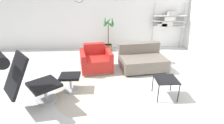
{
  "coord_description": "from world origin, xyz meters",
  "views": [
    {
      "loc": [
        0.04,
        -3.79,
        2.17
      ],
      "look_at": [
        0.23,
        0.06,
        0.55
      ],
      "focal_mm": 28.0,
      "sensor_mm": 36.0,
      "label": 1
    }
  ],
  "objects_px": {
    "armchair_red": "(96,61)",
    "couch_low": "(142,60)",
    "lounge_chair": "(22,75)",
    "side_table": "(166,81)",
    "shelf_unit": "(168,21)",
    "ottoman": "(70,79)",
    "potted_plant": "(108,36)"
  },
  "relations": [
    {
      "from": "armchair_red",
      "to": "couch_low",
      "type": "bearing_deg",
      "value": 172.4
    },
    {
      "from": "lounge_chair",
      "to": "armchair_red",
      "type": "height_order",
      "value": "lounge_chair"
    },
    {
      "from": "side_table",
      "to": "shelf_unit",
      "type": "height_order",
      "value": "shelf_unit"
    },
    {
      "from": "lounge_chair",
      "to": "ottoman",
      "type": "distance_m",
      "value": 1.04
    },
    {
      "from": "potted_plant",
      "to": "shelf_unit",
      "type": "height_order",
      "value": "shelf_unit"
    },
    {
      "from": "lounge_chair",
      "to": "shelf_unit",
      "type": "distance_m",
      "value": 5.28
    },
    {
      "from": "lounge_chair",
      "to": "side_table",
      "type": "relative_size",
      "value": 2.58
    },
    {
      "from": "armchair_red",
      "to": "side_table",
      "type": "distance_m",
      "value": 2.1
    },
    {
      "from": "lounge_chair",
      "to": "armchair_red",
      "type": "xyz_separation_m",
      "value": [
        1.28,
        1.66,
        -0.42
      ]
    },
    {
      "from": "ottoman",
      "to": "couch_low",
      "type": "xyz_separation_m",
      "value": [
        1.89,
        1.11,
        -0.03
      ]
    },
    {
      "from": "couch_low",
      "to": "lounge_chair",
      "type": "bearing_deg",
      "value": 25.72
    },
    {
      "from": "armchair_red",
      "to": "couch_low",
      "type": "relative_size",
      "value": 0.71
    },
    {
      "from": "armchair_red",
      "to": "side_table",
      "type": "height_order",
      "value": "armchair_red"
    },
    {
      "from": "couch_low",
      "to": "potted_plant",
      "type": "height_order",
      "value": "potted_plant"
    },
    {
      "from": "ottoman",
      "to": "shelf_unit",
      "type": "xyz_separation_m",
      "value": [
        3.19,
        2.91,
        0.8
      ]
    },
    {
      "from": "couch_low",
      "to": "armchair_red",
      "type": "bearing_deg",
      "value": -4.94
    },
    {
      "from": "potted_plant",
      "to": "ottoman",
      "type": "bearing_deg",
      "value": -109.46
    },
    {
      "from": "lounge_chair",
      "to": "couch_low",
      "type": "relative_size",
      "value": 0.87
    },
    {
      "from": "armchair_red",
      "to": "potted_plant",
      "type": "xyz_separation_m",
      "value": [
        0.41,
        1.66,
        0.28
      ]
    },
    {
      "from": "couch_low",
      "to": "side_table",
      "type": "bearing_deg",
      "value": 89.76
    },
    {
      "from": "armchair_red",
      "to": "potted_plant",
      "type": "distance_m",
      "value": 1.74
    },
    {
      "from": "couch_low",
      "to": "side_table",
      "type": "distance_m",
      "value": 1.51
    },
    {
      "from": "lounge_chair",
      "to": "side_table",
      "type": "distance_m",
      "value": 2.83
    },
    {
      "from": "couch_low",
      "to": "ottoman",
      "type": "bearing_deg",
      "value": 23.01
    },
    {
      "from": "lounge_chair",
      "to": "shelf_unit",
      "type": "bearing_deg",
      "value": 92.35
    },
    {
      "from": "couch_low",
      "to": "shelf_unit",
      "type": "distance_m",
      "value": 2.37
    },
    {
      "from": "ottoman",
      "to": "lounge_chair",
      "type": "bearing_deg",
      "value": -140.49
    },
    {
      "from": "lounge_chair",
      "to": "couch_low",
      "type": "distance_m",
      "value": 3.16
    },
    {
      "from": "armchair_red",
      "to": "side_table",
      "type": "xyz_separation_m",
      "value": [
        1.53,
        -1.44,
        0.11
      ]
    },
    {
      "from": "lounge_chair",
      "to": "couch_low",
      "type": "bearing_deg",
      "value": 83.73
    },
    {
      "from": "side_table",
      "to": "shelf_unit",
      "type": "distance_m",
      "value": 3.54
    },
    {
      "from": "couch_low",
      "to": "potted_plant",
      "type": "relative_size",
      "value": 1.05
    }
  ]
}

